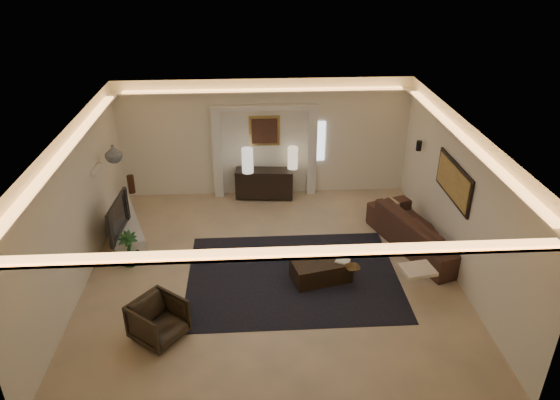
{
  "coord_description": "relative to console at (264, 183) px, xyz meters",
  "views": [
    {
      "loc": [
        -0.34,
        -8.3,
        5.84
      ],
      "look_at": [
        0.2,
        0.6,
        1.25
      ],
      "focal_mm": 33.15,
      "sensor_mm": 36.0,
      "label": 1
    }
  ],
  "objects": [
    {
      "name": "throw_blanket",
      "position": [
        2.59,
        -4.07,
        0.15
      ],
      "size": [
        0.64,
        0.55,
        0.06
      ],
      "primitive_type": "cube",
      "rotation": [
        0.0,
        0.0,
        0.17
      ],
      "color": "#FFF7D0",
      "rests_on": "sofa"
    },
    {
      "name": "daylight_slit",
      "position": [
        1.38,
        0.3,
        0.95
      ],
      "size": [
        0.25,
        0.03,
        1.0
      ],
      "primitive_type": "cube",
      "color": "white",
      "rests_on": "wall_back"
    },
    {
      "name": "painting_frame",
      "position": [
        0.03,
        0.29,
        1.25
      ],
      "size": [
        0.74,
        0.04,
        0.74
      ],
      "primitive_type": "cube",
      "color": "tan",
      "rests_on": "wall_back"
    },
    {
      "name": "pilaster_left",
      "position": [
        -1.12,
        0.22,
        0.7
      ],
      "size": [
        0.22,
        0.2,
        2.2
      ],
      "primitive_type": "cube",
      "color": "silver",
      "rests_on": "ground"
    },
    {
      "name": "area_rug",
      "position": [
        0.43,
        -3.38,
        -0.39
      ],
      "size": [
        4.0,
        3.0,
        0.01
      ],
      "primitive_type": "cube",
      "color": "black",
      "rests_on": "ground"
    },
    {
      "name": "armchair",
      "position": [
        -1.86,
        -4.92,
        -0.05
      ],
      "size": [
        1.06,
        1.06,
        0.7
      ],
      "primitive_type": "imported",
      "rotation": [
        0.0,
        0.0,
        0.89
      ],
      "color": "black",
      "rests_on": "ground"
    },
    {
      "name": "floor",
      "position": [
        0.03,
        -3.18,
        -0.4
      ],
      "size": [
        7.0,
        7.0,
        0.0
      ],
      "primitive_type": "plane",
      "color": "#D1B085",
      "rests_on": "ground"
    },
    {
      "name": "sofa",
      "position": [
        3.15,
        -2.46,
        -0.02
      ],
      "size": [
        2.78,
        1.82,
        0.76
      ],
      "primitive_type": "imported",
      "rotation": [
        0.0,
        0.0,
        1.91
      ],
      "color": "#422C1A",
      "rests_on": "ground"
    },
    {
      "name": "coffee_table",
      "position": [
        0.95,
        -3.5,
        -0.2
      ],
      "size": [
        1.18,
        0.82,
        0.4
      ],
      "primitive_type": "cube",
      "rotation": [
        0.0,
        0.0,
        0.24
      ],
      "color": "black",
      "rests_on": "ground"
    },
    {
      "name": "alcove_header",
      "position": [
        0.03,
        0.22,
        1.85
      ],
      "size": [
        2.52,
        0.2,
        0.12
      ],
      "primitive_type": "cube",
      "color": "silver",
      "rests_on": "wall_back"
    },
    {
      "name": "ginger_jar",
      "position": [
        -3.12,
        -1.47,
        1.45
      ],
      "size": [
        0.39,
        0.39,
        0.37
      ],
      "primitive_type": "imported",
      "rotation": [
        0.0,
        0.0,
        0.12
      ],
      "color": "slate",
      "rests_on": "wall_niche"
    },
    {
      "name": "tv",
      "position": [
        -3.12,
        -2.27,
        0.42
      ],
      "size": [
        1.28,
        0.24,
        0.73
      ],
      "primitive_type": "imported",
      "rotation": [
        0.0,
        0.0,
        1.51
      ],
      "color": "black",
      "rests_on": "media_ledge"
    },
    {
      "name": "media_ledge",
      "position": [
        -3.12,
        -1.6,
        -0.18
      ],
      "size": [
        1.36,
        2.42,
        0.44
      ],
      "primitive_type": "cube",
      "rotation": [
        0.0,
        0.0,
        0.35
      ],
      "color": "silver",
      "rests_on": "ground"
    },
    {
      "name": "console",
      "position": [
        0.0,
        0.0,
        0.0
      ],
      "size": [
        1.43,
        0.57,
        0.7
      ],
      "primitive_type": "cube",
      "rotation": [
        0.0,
        0.0,
        -0.09
      ],
      "color": "black",
      "rests_on": "ground"
    },
    {
      "name": "lamp_left",
      "position": [
        -0.4,
        -0.1,
        0.69
      ],
      "size": [
        0.36,
        0.36,
        0.61
      ],
      "primitive_type": "cylinder",
      "rotation": [
        0.0,
        0.0,
        0.42
      ],
      "color": "silver",
      "rests_on": "console"
    },
    {
      "name": "pilaster_right",
      "position": [
        1.18,
        0.22,
        0.7
      ],
      "size": [
        0.22,
        0.2,
        2.2
      ],
      "primitive_type": "cube",
      "color": "silver",
      "rests_on": "ground"
    },
    {
      "name": "wall_left",
      "position": [
        -3.47,
        -3.18,
        1.05
      ],
      "size": [
        0.0,
        7.0,
        7.0
      ],
      "primitive_type": "plane",
      "rotation": [
        1.57,
        0.0,
        1.57
      ],
      "color": "#EFE6CF",
      "rests_on": "ground"
    },
    {
      "name": "plant",
      "position": [
        -2.76,
        -2.75,
        -0.05
      ],
      "size": [
        0.52,
        0.52,
        0.7
      ],
      "primitive_type": "imported",
      "rotation": [
        0.0,
        0.0,
        0.43
      ],
      "color": "#1D481E",
      "rests_on": "ground"
    },
    {
      "name": "art_panel_gold",
      "position": [
        3.47,
        -2.88,
        1.3
      ],
      "size": [
        0.02,
        1.5,
        0.62
      ],
      "primitive_type": "cube",
      "color": "tan",
      "rests_on": "wall_right"
    },
    {
      "name": "wall_right",
      "position": [
        3.53,
        -3.18,
        1.05
      ],
      "size": [
        0.0,
        7.0,
        7.0
      ],
      "primitive_type": "plane",
      "rotation": [
        1.57,
        0.0,
        -1.57
      ],
      "color": "#EFE6CF",
      "rests_on": "ground"
    },
    {
      "name": "lamp_right",
      "position": [
        0.7,
        0.07,
        0.69
      ],
      "size": [
        0.31,
        0.31,
        0.55
      ],
      "primitive_type": "cylinder",
      "rotation": [
        0.0,
        0.0,
        0.33
      ],
      "color": "beige",
      "rests_on": "console"
    },
    {
      "name": "magazine",
      "position": [
        1.35,
        -3.53,
        0.02
      ],
      "size": [
        0.32,
        0.28,
        0.03
      ],
      "primitive_type": "cube",
      "rotation": [
        0.0,
        0.0,
        -0.42
      ],
      "color": "silver",
      "rests_on": "coffee_table"
    },
    {
      "name": "wall_niche",
      "position": [
        -3.41,
        -1.78,
        1.25
      ],
      "size": [
        0.1,
        0.55,
        0.04
      ],
      "primitive_type": "cube",
      "color": "silver",
      "rests_on": "wall_left"
    },
    {
      "name": "ceiling",
      "position": [
        0.03,
        -3.18,
        2.5
      ],
      "size": [
        7.0,
        7.0,
        0.0
      ],
      "primitive_type": "plane",
      "rotation": [
        3.14,
        0.0,
        0.0
      ],
      "color": "white",
      "rests_on": "ground"
    },
    {
      "name": "wall_back",
      "position": [
        0.03,
        0.32,
        1.05
      ],
      "size": [
        7.0,
        0.0,
        7.0
      ],
      "primitive_type": "plane",
      "rotation": [
        1.57,
        0.0,
        0.0
      ],
      "color": "#EFE6CF",
      "rests_on": "ground"
    },
    {
      "name": "bowl",
      "position": [
        1.48,
        -3.79,
        0.04
      ],
      "size": [
        0.29,
        0.29,
        0.07
      ],
      "primitive_type": "imported",
      "rotation": [
        0.0,
        0.0,
        0.1
      ],
      "color": "#48341B",
      "rests_on": "coffee_table"
    },
    {
      "name": "wall_front",
      "position": [
        0.03,
        -6.68,
        1.05
      ],
      "size": [
        7.0,
        0.0,
        7.0
      ],
      "primitive_type": "plane",
      "rotation": [
        -1.57,
        0.0,
        0.0
      ],
      "color": "#EFE6CF",
      "rests_on": "ground"
    },
    {
      "name": "figurine",
      "position": [
        -3.12,
        -0.42,
        0.24
      ],
      "size": [
        0.2,
        0.2,
        0.43
      ],
      "primitive_type": "cylinder",
      "rotation": [
        0.0,
        0.0,
        -0.36
      ],
      "color": "#381E12",
      "rests_on": "media_ledge"
    },
    {
      "name": "cove_soffit",
      "position": [
        0.03,
        -3.18,
        2.22
      ],
      "size": [
        7.0,
        7.0,
        0.04
      ],
      "primitive_type": "cube",
      "color": "silver",
      "rests_on": "ceiling"
    },
    {
      "name": "throw_pillow",
      "position": [
        2.74,
        -1.72,
        0.15
      ],
      "size": [
        0.23,
        0.37,
        0.35
      ],
      "primitive_type": "cube",
      "rotation": [
        0.0,
        0.0,
        0.36
      ],
      "color": "#9C8A60",
      "rests_on": "sofa"
    },
    {
      "name": "art_panel_frame",
      "position": [
        3.5,
        -2.88,
        1.3
      ],
      "size": [
        0.04,
        1.64,
        0.74
      ],
      "primitive_type": "cube",
      "color": "black",
      "rests_on": "wall_right"
    },
    {
      "name": "wall_sconce",
      "position": [
        3.41,
        -0.98,
        1.28
      ],
      "size": [
        0.12,
        0.12,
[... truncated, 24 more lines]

